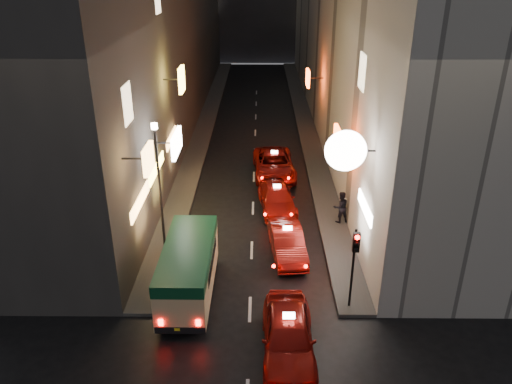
{
  "coord_description": "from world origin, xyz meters",
  "views": [
    {
      "loc": [
        0.38,
        -7.69,
        12.81
      ],
      "look_at": [
        0.21,
        13.0,
        3.12
      ],
      "focal_mm": 35.0,
      "sensor_mm": 36.0,
      "label": 1
    }
  ],
  "objects_px": {
    "minibus": "(188,265)",
    "taxi_near": "(288,333)",
    "traffic_light": "(355,253)",
    "lamp_post": "(159,180)"
  },
  "relations": [
    {
      "from": "minibus",
      "to": "lamp_post",
      "type": "bearing_deg",
      "value": 115.03
    },
    {
      "from": "minibus",
      "to": "traffic_light",
      "type": "relative_size",
      "value": 1.58
    },
    {
      "from": "minibus",
      "to": "taxi_near",
      "type": "xyz_separation_m",
      "value": [
        3.92,
        -3.33,
        -0.58
      ]
    },
    {
      "from": "minibus",
      "to": "taxi_near",
      "type": "relative_size",
      "value": 0.96
    },
    {
      "from": "minibus",
      "to": "traffic_light",
      "type": "distance_m",
      "value": 6.69
    },
    {
      "from": "traffic_light",
      "to": "lamp_post",
      "type": "distance_m",
      "value": 9.42
    },
    {
      "from": "minibus",
      "to": "taxi_near",
      "type": "height_order",
      "value": "minibus"
    },
    {
      "from": "taxi_near",
      "to": "lamp_post",
      "type": "height_order",
      "value": "lamp_post"
    },
    {
      "from": "taxi_near",
      "to": "lamp_post",
      "type": "relative_size",
      "value": 0.92
    },
    {
      "from": "minibus",
      "to": "traffic_light",
      "type": "xyz_separation_m",
      "value": [
        6.52,
        -0.93,
        1.19
      ]
    }
  ]
}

